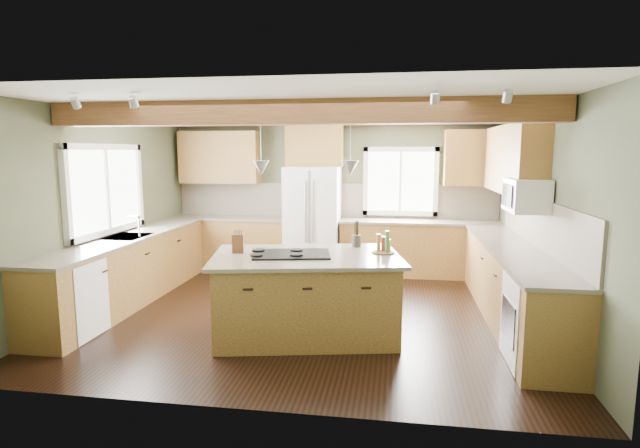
# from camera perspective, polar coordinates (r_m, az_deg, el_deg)

# --- Properties ---
(floor) EXTENTS (5.60, 5.60, 0.00)m
(floor) POSITION_cam_1_polar(r_m,az_deg,el_deg) (6.55, -1.30, -10.01)
(floor) COLOR black
(floor) RESTS_ON ground
(ceiling) EXTENTS (5.60, 5.60, 0.00)m
(ceiling) POSITION_cam_1_polar(r_m,az_deg,el_deg) (6.24, -1.38, 13.30)
(ceiling) COLOR silver
(ceiling) RESTS_ON wall_back
(wall_back) EXTENTS (5.60, 0.00, 5.60)m
(wall_back) POSITION_cam_1_polar(r_m,az_deg,el_deg) (8.72, 1.54, 3.33)
(wall_back) COLOR #404632
(wall_back) RESTS_ON ground
(wall_left) EXTENTS (0.00, 5.00, 5.00)m
(wall_left) POSITION_cam_1_polar(r_m,az_deg,el_deg) (7.29, -23.57, 1.65)
(wall_left) COLOR #404632
(wall_left) RESTS_ON ground
(wall_right) EXTENTS (0.00, 5.00, 5.00)m
(wall_right) POSITION_cam_1_polar(r_m,az_deg,el_deg) (6.40, 24.19, 0.78)
(wall_right) COLOR #404632
(wall_right) RESTS_ON ground
(ceiling_beam) EXTENTS (5.55, 0.26, 0.26)m
(ceiling_beam) POSITION_cam_1_polar(r_m,az_deg,el_deg) (5.46, -2.85, 12.63)
(ceiling_beam) COLOR #4D2816
(ceiling_beam) RESTS_ON ceiling
(soffit_trim) EXTENTS (5.55, 0.20, 0.10)m
(soffit_trim) POSITION_cam_1_polar(r_m,az_deg,el_deg) (8.60, 1.49, 11.53)
(soffit_trim) COLOR #4D2816
(soffit_trim) RESTS_ON ceiling
(backsplash_back) EXTENTS (5.58, 0.03, 0.58)m
(backsplash_back) POSITION_cam_1_polar(r_m,az_deg,el_deg) (8.71, 1.53, 2.73)
(backsplash_back) COLOR brown
(backsplash_back) RESTS_ON wall_back
(backsplash_right) EXTENTS (0.03, 3.70, 0.58)m
(backsplash_right) POSITION_cam_1_polar(r_m,az_deg,el_deg) (6.45, 23.90, 0.05)
(backsplash_right) COLOR brown
(backsplash_right) RESTS_ON wall_right
(base_cab_back_left) EXTENTS (2.02, 0.60, 0.88)m
(base_cab_back_left) POSITION_cam_1_polar(r_m,az_deg,el_deg) (8.95, -10.18, -2.23)
(base_cab_back_left) COLOR brown
(base_cab_back_left) RESTS_ON floor
(counter_back_left) EXTENTS (2.06, 0.64, 0.04)m
(counter_back_left) POSITION_cam_1_polar(r_m,az_deg,el_deg) (8.88, -10.26, 0.69)
(counter_back_left) COLOR #443C32
(counter_back_left) RESTS_ON base_cab_back_left
(base_cab_back_right) EXTENTS (2.62, 0.60, 0.88)m
(base_cab_back_right) POSITION_cam_1_polar(r_m,az_deg,el_deg) (8.48, 11.31, -2.84)
(base_cab_back_right) COLOR brown
(base_cab_back_right) RESTS_ON floor
(counter_back_right) EXTENTS (2.66, 0.64, 0.04)m
(counter_back_right) POSITION_cam_1_polar(r_m,az_deg,el_deg) (8.41, 11.40, 0.24)
(counter_back_right) COLOR #443C32
(counter_back_right) RESTS_ON base_cab_back_right
(base_cab_left) EXTENTS (0.60, 3.70, 0.88)m
(base_cab_left) POSITION_cam_1_polar(r_m,az_deg,el_deg) (7.32, -20.97, -5.02)
(base_cab_left) COLOR brown
(base_cab_left) RESTS_ON floor
(counter_left) EXTENTS (0.64, 3.74, 0.04)m
(counter_left) POSITION_cam_1_polar(r_m,az_deg,el_deg) (7.23, -21.16, -1.46)
(counter_left) COLOR #443C32
(counter_left) RESTS_ON base_cab_left
(base_cab_right) EXTENTS (0.60, 3.70, 0.88)m
(base_cab_right) POSITION_cam_1_polar(r_m,az_deg,el_deg) (6.53, 21.07, -6.60)
(base_cab_right) COLOR brown
(base_cab_right) RESTS_ON floor
(counter_right) EXTENTS (0.64, 3.74, 0.04)m
(counter_right) POSITION_cam_1_polar(r_m,az_deg,el_deg) (6.43, 21.28, -2.63)
(counter_right) COLOR #443C32
(counter_right) RESTS_ON base_cab_right
(upper_cab_back_left) EXTENTS (1.40, 0.35, 0.90)m
(upper_cab_back_left) POSITION_cam_1_polar(r_m,az_deg,el_deg) (8.99, -11.39, 7.47)
(upper_cab_back_left) COLOR brown
(upper_cab_back_left) RESTS_ON wall_back
(upper_cab_over_fridge) EXTENTS (0.96, 0.35, 0.70)m
(upper_cab_over_fridge) POSITION_cam_1_polar(r_m,az_deg,el_deg) (8.56, -0.60, 8.94)
(upper_cab_over_fridge) COLOR brown
(upper_cab_over_fridge) RESTS_ON wall_back
(upper_cab_right) EXTENTS (0.35, 2.20, 0.90)m
(upper_cab_right) POSITION_cam_1_polar(r_m,az_deg,el_deg) (7.18, 21.25, 6.90)
(upper_cab_right) COLOR brown
(upper_cab_right) RESTS_ON wall_right
(upper_cab_back_corner) EXTENTS (0.90, 0.35, 0.90)m
(upper_cab_back_corner) POSITION_cam_1_polar(r_m,az_deg,el_deg) (8.53, 17.05, 7.23)
(upper_cab_back_corner) COLOR brown
(upper_cab_back_corner) RESTS_ON wall_back
(window_left) EXTENTS (0.04, 1.60, 1.05)m
(window_left) POSITION_cam_1_polar(r_m,az_deg,el_deg) (7.30, -23.34, 3.65)
(window_left) COLOR white
(window_left) RESTS_ON wall_left
(window_back) EXTENTS (1.10, 0.04, 1.00)m
(window_back) POSITION_cam_1_polar(r_m,az_deg,el_deg) (8.61, 9.17, 4.84)
(window_back) COLOR white
(window_back) RESTS_ON wall_back
(sink) EXTENTS (0.50, 0.65, 0.03)m
(sink) POSITION_cam_1_polar(r_m,az_deg,el_deg) (7.23, -21.17, -1.43)
(sink) COLOR #262628
(sink) RESTS_ON counter_left
(faucet) EXTENTS (0.02, 0.02, 0.28)m
(faucet) POSITION_cam_1_polar(r_m,az_deg,el_deg) (7.12, -19.97, -0.32)
(faucet) COLOR #B2B2B7
(faucet) RESTS_ON sink
(dishwasher) EXTENTS (0.60, 0.60, 0.84)m
(dishwasher) POSITION_cam_1_polar(r_m,az_deg,el_deg) (6.26, -26.81, -7.68)
(dishwasher) COLOR white
(dishwasher) RESTS_ON floor
(oven) EXTENTS (0.60, 0.72, 0.84)m
(oven) POSITION_cam_1_polar(r_m,az_deg,el_deg) (5.32, 23.94, -10.24)
(oven) COLOR white
(oven) RESTS_ON floor
(microwave) EXTENTS (0.40, 0.70, 0.38)m
(microwave) POSITION_cam_1_polar(r_m,az_deg,el_deg) (6.27, 22.51, 3.04)
(microwave) COLOR white
(microwave) RESTS_ON wall_right
(pendant_left) EXTENTS (0.18, 0.18, 0.16)m
(pendant_left) POSITION_cam_1_polar(r_m,az_deg,el_deg) (5.44, -6.75, 6.38)
(pendant_left) COLOR #B2B2B7
(pendant_left) RESTS_ON ceiling
(pendant_right) EXTENTS (0.18, 0.18, 0.16)m
(pendant_right) POSITION_cam_1_polar(r_m,az_deg,el_deg) (5.46, 3.48, 6.43)
(pendant_right) COLOR #B2B2B7
(pendant_right) RESTS_ON ceiling
(refrigerator) EXTENTS (0.90, 0.74, 1.80)m
(refrigerator) POSITION_cam_1_polar(r_m,az_deg,el_deg) (8.43, -0.82, 0.43)
(refrigerator) COLOR silver
(refrigerator) RESTS_ON floor
(island) EXTENTS (2.12, 1.54, 0.88)m
(island) POSITION_cam_1_polar(r_m,az_deg,el_deg) (5.66, -1.57, -8.30)
(island) COLOR brown
(island) RESTS_ON floor
(island_top) EXTENTS (2.28, 1.69, 0.04)m
(island_top) POSITION_cam_1_polar(r_m,az_deg,el_deg) (5.55, -1.59, -3.74)
(island_top) COLOR #443C32
(island_top) RESTS_ON island
(cooktop) EXTENTS (0.93, 0.71, 0.02)m
(cooktop) POSITION_cam_1_polar(r_m,az_deg,el_deg) (5.54, -3.25, -3.45)
(cooktop) COLOR black
(cooktop) RESTS_ON island_top
(knife_block) EXTENTS (0.14, 0.12, 0.21)m
(knife_block) POSITION_cam_1_polar(r_m,az_deg,el_deg) (5.71, -9.34, -2.20)
(knife_block) COLOR brown
(knife_block) RESTS_ON island_top
(utensil_crock) EXTENTS (0.12, 0.12, 0.14)m
(utensil_crock) POSITION_cam_1_polar(r_m,az_deg,el_deg) (6.00, 4.18, -1.94)
(utensil_crock) COLOR #453F37
(utensil_crock) RESTS_ON island_top
(bottle_tray) EXTENTS (0.32, 0.32, 0.24)m
(bottle_tray) POSITION_cam_1_polar(r_m,az_deg,el_deg) (5.66, 7.25, -2.11)
(bottle_tray) COLOR brown
(bottle_tray) RESTS_ON island_top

